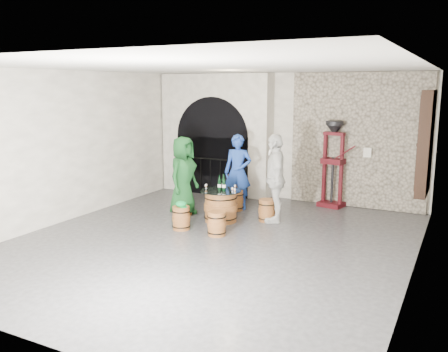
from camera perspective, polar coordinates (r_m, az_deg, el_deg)
The scene contains 31 objects.
ground at distance 8.93m, azimuth -1.55°, elevation -7.97°, with size 8.00×8.00×0.00m, color #303032.
wall_back at distance 12.18m, azimuth 7.55°, elevation 4.69°, with size 8.00×8.00×0.00m, color silver.
wall_front at distance 5.47m, azimuth -22.32°, elevation -3.45°, with size 8.00×8.00×0.00m, color silver.
wall_left at distance 10.68m, azimuth -18.32°, elevation 3.39°, with size 8.00×8.00×0.00m, color silver.
wall_right at distance 7.53m, azimuth 22.41°, elevation 0.26°, with size 8.00×8.00×0.00m, color silver.
ceiling at distance 8.46m, azimuth -1.66°, elevation 13.01°, with size 8.00×8.00×0.00m, color beige.
stone_facing_panel at distance 11.64m, azimuth 15.83°, elevation 4.10°, with size 3.20×0.12×3.18m, color tan.
arched_opening at distance 12.71m, azimuth -0.97°, elevation 4.95°, with size 3.10×0.60×3.19m.
shuttered_window at distance 9.89m, azimuth 23.06°, elevation 3.70°, with size 0.23×1.10×2.00m.
barrel_table at distance 10.18m, azimuth -0.39°, elevation -3.63°, with size 0.88×0.88×0.68m.
barrel_stool_left at distance 10.77m, azimuth -4.82°, elevation -3.42°, with size 0.38×0.38×0.48m.
barrel_stool_far at distance 11.11m, azimuth 1.41°, elevation -2.94°, with size 0.38×0.38×0.48m.
barrel_stool_right at distance 10.26m, azimuth 5.17°, elevation -4.14°, with size 0.38×0.38×0.48m.
barrel_stool_near_right at distance 9.26m, azimuth -0.88°, elevation -5.75°, with size 0.38×0.38×0.48m.
barrel_stool_near_left at distance 9.68m, azimuth -5.17°, elevation -5.05°, with size 0.38×0.38×0.48m.
green_cap at distance 9.60m, azimuth -5.19°, elevation -3.39°, with size 0.26×0.22×0.12m.
person_green at distance 10.63m, azimuth -4.93°, elevation -0.01°, with size 0.87×0.57×1.78m, color #13461C.
person_blue at distance 11.12m, azimuth 1.68°, elevation 0.48°, with size 0.65×0.42×1.77m, color #1B3D99.
person_white at distance 10.12m, azimuth 6.15°, elevation -0.25°, with size 1.11×0.46×1.89m, color silver.
wine_bottle_left at distance 10.09m, azimuth -0.55°, elevation -1.00°, with size 0.08×0.08×0.32m.
wine_bottle_center at distance 10.05m, azimuth -0.01°, elevation -1.04°, with size 0.08×0.08×0.32m.
wine_bottle_right at distance 10.24m, azimuth -0.05°, elevation -0.82°, with size 0.08×0.08×0.32m.
tasting_glass_a at distance 10.25m, azimuth -2.19°, elevation -1.29°, with size 0.05×0.05×0.10m, color #C36B25, non-canonical shape.
tasting_glass_b at distance 9.94m, azimuth 1.02°, elevation -1.66°, with size 0.05×0.05×0.10m, color #C36B25, non-canonical shape.
tasting_glass_c at distance 10.36m, azimuth -0.52°, elevation -1.15°, with size 0.05×0.05×0.10m, color #C36B25, non-canonical shape.
tasting_glass_d at distance 10.20m, azimuth 1.33°, elevation -1.34°, with size 0.05×0.05×0.10m, color #C36B25, non-canonical shape.
tasting_glass_e at distance 9.83m, azimuth 1.30°, elevation -1.79°, with size 0.05×0.05×0.10m, color #C36B25, non-canonical shape.
tasting_glass_f at distance 10.30m, azimuth -2.14°, elevation -1.22°, with size 0.05×0.05×0.10m, color #C36B25, non-canonical shape.
side_barrel at distance 11.84m, azimuth 1.46°, elevation -1.57°, with size 0.52×0.52×0.69m.
corking_press at distance 11.57m, azimuth 13.01°, elevation 2.20°, with size 0.87×0.56×2.07m.
control_box at distance 11.55m, azimuth 16.90°, elevation 2.74°, with size 0.18×0.10×0.22m, color silver.
Camera 1 is at (4.09, -7.40, 2.86)m, focal length 38.00 mm.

